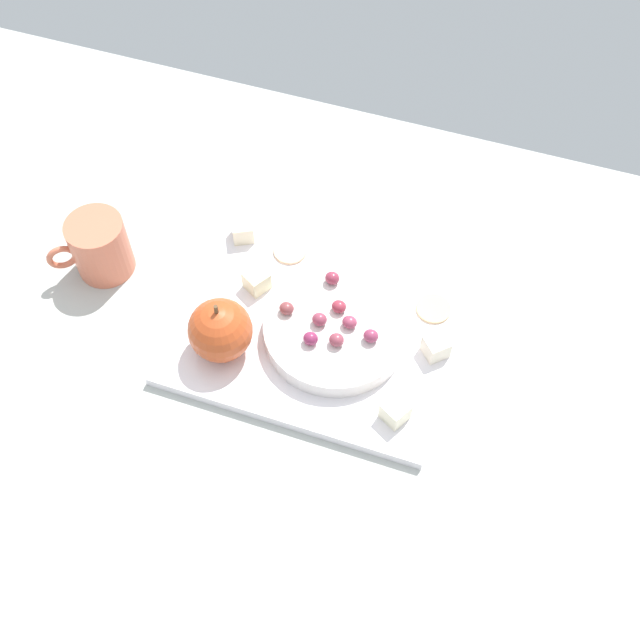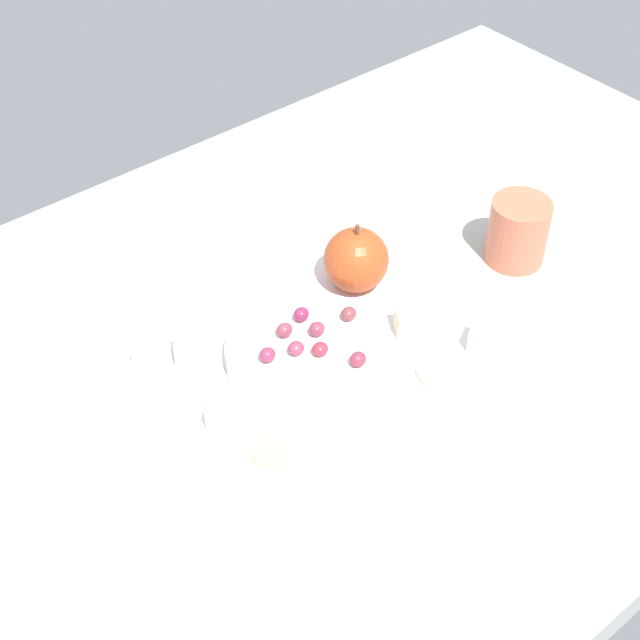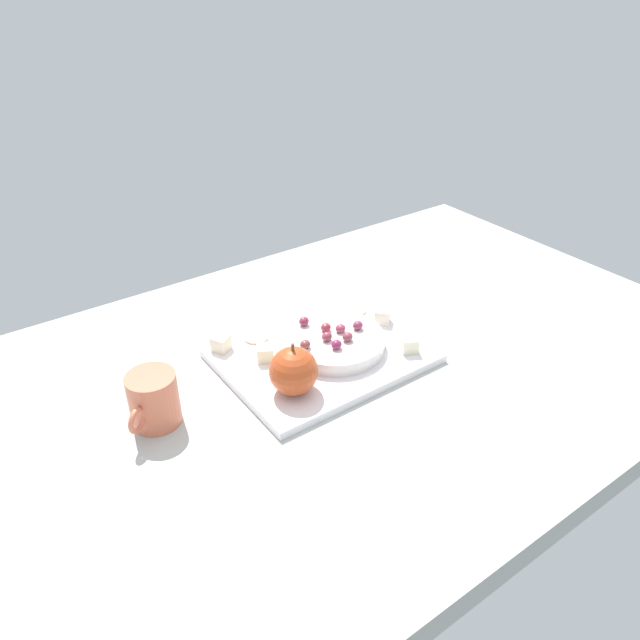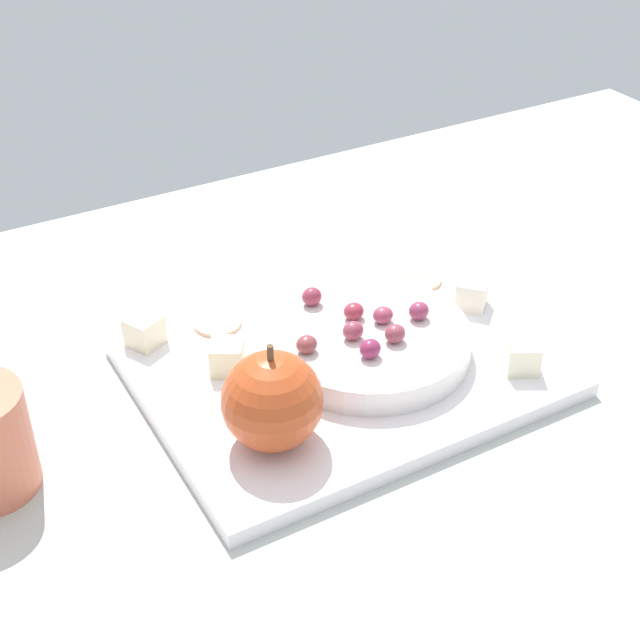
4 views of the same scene
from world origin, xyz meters
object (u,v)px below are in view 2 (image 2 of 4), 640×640
Objects in this scene: grape_4 at (301,314)px; grape_6 at (320,349)px; cracker_1 at (436,372)px; grape_2 at (349,314)px; grape_1 at (286,332)px; grape_5 at (317,329)px; grape_7 at (358,359)px; apple_whole at (356,260)px; cheese_cube_0 at (187,350)px; platter at (323,354)px; cheese_cube_1 at (408,322)px; grape_3 at (267,355)px; serving_dish at (306,352)px; cheese_cube_2 at (221,413)px; cheese_cube_3 at (483,338)px; grape_0 at (296,348)px; cracker_0 at (271,448)px; cup at (518,231)px.

grape_4 is 5.79cm from grape_6.
grape_2 is at bearing -71.82° from cracker_1.
cracker_1 is at bearing 130.07° from grape_1.
grape_7 is (-0.46, 6.37, 0.02)cm from grape_5.
grape_6 is at bearing 33.97° from apple_whole.
platter is at bearing 146.06° from cheese_cube_0.
apple_whole is at bearing -93.80° from cheese_cube_1.
grape_3 is at bearing 21.58° from grape_4.
serving_dish is at bearing -82.22° from grape_6.
serving_dish is 6.46× the size of cheese_cube_2.
serving_dish is 6.59cm from grape_2.
grape_7 is (10.13, 12.03, -0.64)cm from apple_whole.
cracker_1 is (-19.83, 19.04, -1.18)cm from cheese_cube_0.
platter is 12.46× the size of cheese_cube_1.
grape_5 is at bearing -22.94° from cheese_cube_1.
grape_1 is 8.79cm from grape_7.
cracker_1 is (2.73, 16.64, -3.71)cm from apple_whole.
cheese_cube_3 is 1.50× the size of grape_0.
platter is 12.46× the size of cheese_cube_2.
grape_4 reaches higher than cracker_1.
cracker_0 is at bearing 24.63° from grape_2.
grape_4 is at bearing -139.21° from cracker_0.
cup is (-43.36, -6.24, 2.59)cm from cracker_0.
grape_2 is (-6.28, -0.21, 1.98)cm from serving_dish.
grape_6 is 4.33cm from grape_7.
grape_0 is 1.00× the size of grape_5.
grape_6 is (16.32, -8.75, 1.81)cm from cheese_cube_3.
cracker_1 is at bearing 125.60° from grape_5.
cheese_cube_0 is at bearing -27.09° from grape_2.
grape_5 is (0.13, 2.93, 0.00)cm from grape_4.
cup is (-30.31, -4.56, -0.49)cm from grape_7.
cheese_cube_3 is 1.50× the size of grape_1.
grape_1 is 3.37cm from grape_5.
grape_5 is (-11.96, 8.06, 1.87)cm from cheese_cube_0.
grape_3 is at bearing -2.87° from grape_2.
cheese_cube_0 is 43.88cm from cup.
grape_3 is (4.66, -0.76, 2.04)cm from serving_dish.
platter is 15.28cm from cracker_0.
cheese_cube_3 is 21.13cm from grape_0.
grape_7 is (-3.32, 8.14, 0.03)cm from grape_1.
cheese_cube_2 is at bearing -5.36° from cheese_cube_1.
cheese_cube_2 is (14.89, 1.53, 2.11)cm from platter.
grape_0 is (14.16, 6.49, -0.74)cm from apple_whole.
grape_4 is (0.48, -3.33, 3.99)cm from platter.
cheese_cube_0 is 0.62× the size of cracker_0.
grape_2 is at bearing 43.59° from apple_whole.
cracker_1 is 11.65cm from grape_2.
cracker_1 is at bearing -3.01° from cheese_cube_3.
grape_0 is 1.00× the size of grape_6.
grape_6 is at bearing 57.48° from grape_5.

